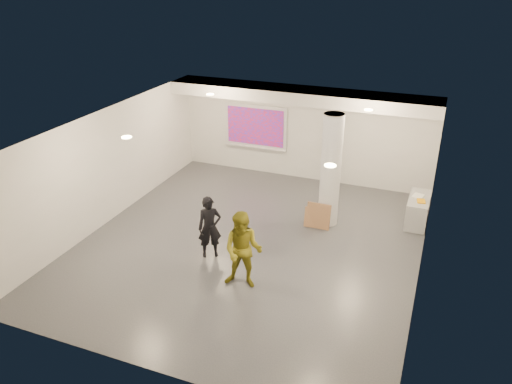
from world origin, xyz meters
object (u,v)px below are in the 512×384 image
at_px(projection_screen, 256,127).
at_px(woman, 210,227).
at_px(credenza, 418,210).
at_px(man, 243,250).
at_px(column, 331,171).

height_order(projection_screen, woman, projection_screen).
height_order(credenza, man, man).
distance_m(column, credenza, 2.64).
xyz_separation_m(column, credenza, (2.22, 0.86, -1.13)).
relative_size(projection_screen, man, 1.21).
height_order(credenza, woman, woman).
xyz_separation_m(credenza, woman, (-4.40, -3.47, 0.38)).
height_order(column, projection_screen, column).
relative_size(column, projection_screen, 1.43).
distance_m(woman, man, 1.45).
distance_m(projection_screen, man, 6.48).
xyz_separation_m(credenza, man, (-3.21, -4.30, 0.50)).
distance_m(credenza, woman, 5.62).
relative_size(credenza, woman, 0.84).
height_order(column, man, column).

